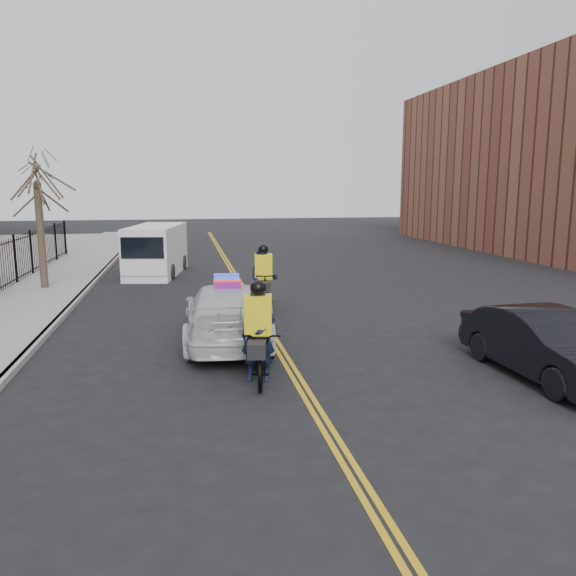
% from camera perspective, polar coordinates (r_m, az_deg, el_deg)
% --- Properties ---
extents(ground, '(120.00, 120.00, 0.00)m').
position_cam_1_polar(ground, '(13.52, -0.51, -6.88)').
color(ground, black).
rests_on(ground, ground).
extents(center_line_left, '(0.10, 60.00, 0.01)m').
position_cam_1_polar(center_line_left, '(21.22, -4.49, -0.60)').
color(center_line_left, gold).
rests_on(center_line_left, ground).
extents(center_line_right, '(0.10, 60.00, 0.01)m').
position_cam_1_polar(center_line_right, '(21.23, -4.06, -0.59)').
color(center_line_right, gold).
rests_on(center_line_right, ground).
extents(sidewalk, '(3.00, 60.00, 0.15)m').
position_cam_1_polar(sidewalk, '(21.74, -24.34, -1.04)').
color(sidewalk, gray).
rests_on(sidewalk, ground).
extents(curb, '(0.20, 60.00, 0.15)m').
position_cam_1_polar(curb, '(21.42, -20.44, -0.93)').
color(curb, gray).
rests_on(curb, ground).
extents(street_tree, '(3.20, 3.20, 4.80)m').
position_cam_1_polar(street_tree, '(23.35, -24.05, 8.26)').
color(street_tree, '#392C21').
rests_on(street_tree, sidewalk).
extents(police_cruiser, '(2.43, 5.39, 1.69)m').
position_cam_1_polar(police_cruiser, '(14.58, -6.17, -2.53)').
color(police_cruiser, silver).
rests_on(police_cruiser, ground).
extents(dark_sedan, '(1.72, 4.42, 1.44)m').
position_cam_1_polar(dark_sedan, '(13.02, 24.65, -5.22)').
color(dark_sedan, black).
rests_on(dark_sedan, ground).
extents(cargo_van, '(2.80, 5.61, 2.25)m').
position_cam_1_polar(cargo_van, '(26.40, -13.29, 3.68)').
color(cargo_van, white).
rests_on(cargo_van, ground).
extents(cyclist_near, '(1.12, 2.26, 2.12)m').
position_cam_1_polar(cyclist_near, '(11.65, -3.01, -5.93)').
color(cyclist_near, black).
rests_on(cyclist_near, ground).
extents(cyclist_far, '(1.02, 2.17, 2.15)m').
position_cam_1_polar(cyclist_far, '(18.37, -2.50, 0.41)').
color(cyclist_far, black).
rests_on(cyclist_far, ground).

